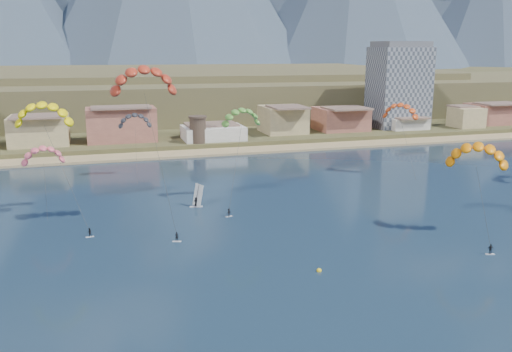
# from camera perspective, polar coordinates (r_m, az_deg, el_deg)

# --- Properties ---
(ground) EXTENTS (2400.00, 2400.00, 0.00)m
(ground) POSITION_cam_1_polar(r_m,az_deg,el_deg) (68.98, 7.83, -14.10)
(ground) COLOR black
(ground) RESTS_ON ground
(beach) EXTENTS (2200.00, 12.00, 0.90)m
(beach) POSITION_cam_1_polar(r_m,az_deg,el_deg) (166.57, -7.28, 2.37)
(beach) COLOR tan
(beach) RESTS_ON ground
(land) EXTENTS (2200.00, 900.00, 4.00)m
(land) POSITION_cam_1_polar(r_m,az_deg,el_deg) (616.87, -14.34, 9.99)
(land) COLOR brown
(land) RESTS_ON ground
(foothills) EXTENTS (940.00, 210.00, 18.00)m
(foothills) POSITION_cam_1_polar(r_m,az_deg,el_deg) (292.88, -7.08, 8.82)
(foothills) COLOR brown
(foothills) RESTS_ON ground
(town) EXTENTS (400.00, 24.00, 12.00)m
(town) POSITION_cam_1_polar(r_m,az_deg,el_deg) (179.62, -20.95, 4.90)
(town) COLOR silver
(town) RESTS_ON ground
(apartment_tower) EXTENTS (20.00, 16.00, 32.00)m
(apartment_tower) POSITION_cam_1_polar(r_m,az_deg,el_deg) (214.91, 14.78, 9.22)
(apartment_tower) COLOR gray
(apartment_tower) RESTS_ON ground
(watchtower) EXTENTS (5.82, 5.82, 8.60)m
(watchtower) POSITION_cam_1_polar(r_m,az_deg,el_deg) (174.16, -6.14, 4.92)
(watchtower) COLOR #47382D
(watchtower) RESTS_ON ground
(kitesurfer_red) EXTENTS (11.91, 12.25, 29.99)m
(kitesurfer_red) POSITION_cam_1_polar(r_m,az_deg,el_deg) (95.61, -11.75, 10.29)
(kitesurfer_red) COLOR silver
(kitesurfer_red) RESTS_ON ground
(kitesurfer_yellow) EXTENTS (12.93, 15.15, 24.78)m
(kitesurfer_yellow) POSITION_cam_1_polar(r_m,az_deg,el_deg) (105.70, -21.50, 6.41)
(kitesurfer_yellow) COLOR silver
(kitesurfer_yellow) RESTS_ON ground
(kitesurfer_orange) EXTENTS (11.04, 15.48, 18.42)m
(kitesurfer_orange) POSITION_cam_1_polar(r_m,az_deg,el_deg) (99.88, 22.30, 2.45)
(kitesurfer_orange) COLOR silver
(kitesurfer_orange) RESTS_ON ground
(kitesurfer_green) EXTENTS (10.67, 13.22, 21.55)m
(kitesurfer_green) POSITION_cam_1_polar(r_m,az_deg,el_deg) (112.05, -1.56, 6.42)
(kitesurfer_green) COLOR silver
(kitesurfer_green) RESTS_ON ground
(distant_kite_pink) EXTENTS (8.98, 6.51, 15.05)m
(distant_kite_pink) POSITION_cam_1_polar(r_m,az_deg,el_deg) (113.76, -21.53, 2.37)
(distant_kite_pink) COLOR #262626
(distant_kite_pink) RESTS_ON ground
(distant_kite_dark) EXTENTS (8.44, 5.69, 17.76)m
(distant_kite_dark) POSITION_cam_1_polar(r_m,az_deg,el_deg) (136.56, -12.65, 5.97)
(distant_kite_dark) COLOR #262626
(distant_kite_dark) RESTS_ON ground
(distant_kite_orange) EXTENTS (9.11, 9.00, 19.85)m
(distant_kite_orange) POSITION_cam_1_polar(r_m,az_deg,el_deg) (141.44, 14.98, 6.90)
(distant_kite_orange) COLOR #262626
(distant_kite_orange) RESTS_ON ground
(windsurfer) EXTENTS (2.72, 2.99, 4.66)m
(windsurfer) POSITION_cam_1_polar(r_m,az_deg,el_deg) (111.04, -6.25, -2.51)
(windsurfer) COLOR silver
(windsurfer) RESTS_ON ground
(buoy) EXTENTS (0.74, 0.74, 0.74)m
(buoy) POSITION_cam_1_polar(r_m,az_deg,el_deg) (80.32, 6.65, -9.86)
(buoy) COLOR yellow
(buoy) RESTS_ON ground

